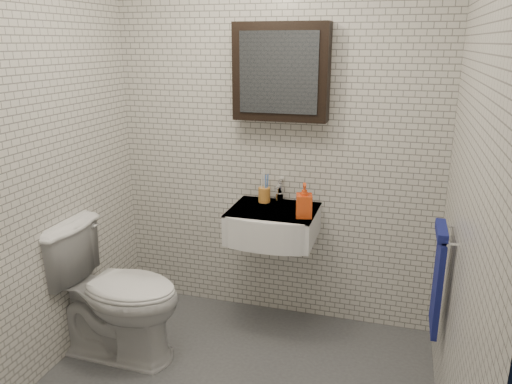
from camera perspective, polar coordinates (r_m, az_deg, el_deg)
room_shell at (r=2.35m, az=-3.78°, el=6.58°), size 2.22×2.02×2.51m
washbasin at (r=3.20m, az=1.82°, el=-3.77°), size 0.55×0.50×0.20m
faucet at (r=3.33m, az=2.70°, el=-0.03°), size 0.06×0.20×0.15m
mirror_cabinet at (r=3.19m, az=2.88°, el=13.52°), size 0.60×0.15×0.60m
towel_rail at (r=2.78m, az=20.13°, el=-8.87°), size 0.09×0.30×0.58m
toothbrush_cup at (r=3.33m, az=0.96°, el=-0.24°), size 0.08×0.08×0.22m
soap_bottle at (r=3.05m, az=5.53°, el=-0.96°), size 0.12×0.12×0.21m
toilet at (r=3.21m, az=-15.91°, el=-10.86°), size 0.85×0.50×0.85m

